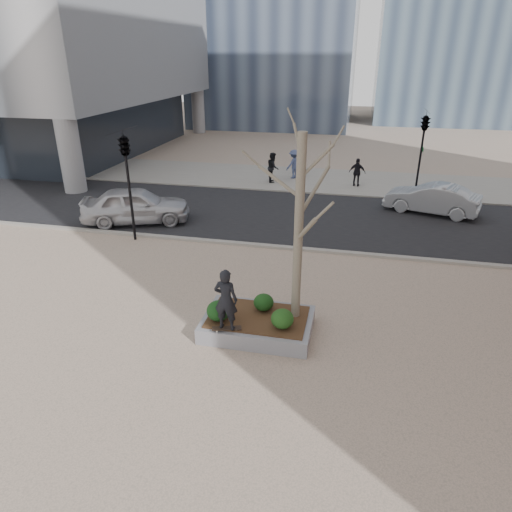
% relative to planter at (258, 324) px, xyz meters
% --- Properties ---
extents(ground, '(120.00, 120.00, 0.00)m').
position_rel_planter_xyz_m(ground, '(-1.00, 0.00, -0.23)').
color(ground, tan).
rests_on(ground, ground).
extents(street, '(60.00, 8.00, 0.02)m').
position_rel_planter_xyz_m(street, '(-1.00, 10.00, -0.21)').
color(street, black).
rests_on(street, ground).
extents(far_sidewalk, '(60.00, 6.00, 0.02)m').
position_rel_planter_xyz_m(far_sidewalk, '(-1.00, 17.00, -0.21)').
color(far_sidewalk, gray).
rests_on(far_sidewalk, ground).
extents(planter, '(3.00, 2.00, 0.45)m').
position_rel_planter_xyz_m(planter, '(0.00, 0.00, 0.00)').
color(planter, gray).
rests_on(planter, ground).
extents(planter_mulch, '(2.70, 1.70, 0.04)m').
position_rel_planter_xyz_m(planter_mulch, '(0.00, 0.00, 0.25)').
color(planter_mulch, '#382314').
rests_on(planter_mulch, planter).
extents(sycamore_tree, '(2.80, 2.80, 6.60)m').
position_rel_planter_xyz_m(sycamore_tree, '(1.00, 0.30, 3.56)').
color(sycamore_tree, gray).
rests_on(sycamore_tree, planter_mulch).
extents(shrub_left, '(0.65, 0.65, 0.55)m').
position_rel_planter_xyz_m(shrub_left, '(-1.01, -0.39, 0.54)').
color(shrub_left, '#113713').
rests_on(shrub_left, planter_mulch).
extents(shrub_middle, '(0.57, 0.57, 0.48)m').
position_rel_planter_xyz_m(shrub_middle, '(0.08, 0.38, 0.51)').
color(shrub_middle, '#113611').
rests_on(shrub_middle, planter_mulch).
extents(shrub_right, '(0.61, 0.61, 0.52)m').
position_rel_planter_xyz_m(shrub_right, '(0.75, -0.39, 0.52)').
color(shrub_right, '#144014').
rests_on(shrub_right, planter_mulch).
extents(skateboard, '(0.80, 0.41, 0.08)m').
position_rel_planter_xyz_m(skateboard, '(-0.67, -0.80, 0.26)').
color(skateboard, black).
rests_on(skateboard, planter).
extents(skateboarder, '(0.64, 0.44, 1.71)m').
position_rel_planter_xyz_m(skateboarder, '(-0.67, -0.80, 1.15)').
color(skateboarder, black).
rests_on(skateboarder, skateboard).
extents(police_car, '(5.15, 3.42, 1.63)m').
position_rel_planter_xyz_m(police_car, '(-7.34, 7.54, 0.61)').
color(police_car, silver).
rests_on(police_car, street).
extents(car_silver, '(4.61, 2.75, 1.43)m').
position_rel_planter_xyz_m(car_silver, '(5.96, 11.89, 0.51)').
color(car_silver, '#94979C').
rests_on(car_silver, street).
extents(pedestrian_a, '(0.81, 0.96, 1.75)m').
position_rel_planter_xyz_m(pedestrian_a, '(-2.58, 15.93, 0.67)').
color(pedestrian_a, black).
rests_on(pedestrian_a, far_sidewalk).
extents(pedestrian_b, '(1.19, 1.29, 1.74)m').
position_rel_planter_xyz_m(pedestrian_b, '(-1.50, 17.08, 0.67)').
color(pedestrian_b, '#435078').
rests_on(pedestrian_b, far_sidewalk).
extents(pedestrian_c, '(0.99, 0.53, 1.61)m').
position_rel_planter_xyz_m(pedestrian_c, '(2.35, 16.04, 0.60)').
color(pedestrian_c, black).
rests_on(pedestrian_c, far_sidewalk).
extents(traffic_light_near, '(0.60, 2.48, 4.50)m').
position_rel_planter_xyz_m(traffic_light_near, '(-6.50, 5.60, 2.02)').
color(traffic_light_near, black).
rests_on(traffic_light_near, ground).
extents(traffic_light_far, '(0.60, 2.48, 4.50)m').
position_rel_planter_xyz_m(traffic_light_far, '(5.50, 14.60, 2.02)').
color(traffic_light_far, black).
rests_on(traffic_light_far, ground).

